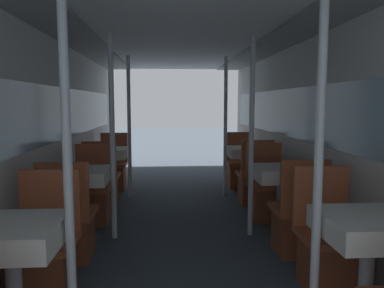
{
  "coord_description": "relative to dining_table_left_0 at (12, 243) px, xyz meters",
  "views": [
    {
      "loc": [
        -0.17,
        -1.34,
        1.44
      ],
      "look_at": [
        0.1,
        2.58,
        1.01
      ],
      "focal_mm": 35.0,
      "sensor_mm": 36.0,
      "label": 1
    }
  ],
  "objects": [
    {
      "name": "chair_left_far_2",
      "position": [
        0.0,
        4.12,
        -0.35
      ],
      "size": [
        0.45,
        0.45,
        0.94
      ],
      "rotation": [
        0.0,
        0.0,
        3.14
      ],
      "color": "brown",
      "rests_on": "ground_plane"
    },
    {
      "name": "chair_left_near_2",
      "position": [
        0.0,
        3.03,
        -0.35
      ],
      "size": [
        0.45,
        0.45,
        0.94
      ],
      "color": "brown",
      "rests_on": "ground_plane"
    },
    {
      "name": "support_pole_right_1",
      "position": [
        1.81,
        1.79,
        0.44
      ],
      "size": [
        0.06,
        0.06,
        2.16
      ],
      "color": "silver",
      "rests_on": "ground_plane"
    },
    {
      "name": "chair_right_near_2",
      "position": [
        2.14,
        3.03,
        -0.35
      ],
      "size": [
        0.45,
        0.45,
        0.94
      ],
      "color": "brown",
      "rests_on": "ground_plane"
    },
    {
      "name": "support_pole_right_0",
      "position": [
        1.81,
        0.0,
        0.44
      ],
      "size": [
        0.06,
        0.06,
        2.16
      ],
      "color": "silver",
      "rests_on": "ground_plane"
    },
    {
      "name": "chair_right_near_1",
      "position": [
        2.14,
        1.25,
        -0.35
      ],
      "size": [
        0.45,
        0.45,
        0.94
      ],
      "color": "brown",
      "rests_on": "ground_plane"
    },
    {
      "name": "wall_right",
      "position": [
        2.51,
        1.95,
        0.48
      ],
      "size": [
        0.05,
        8.34,
        2.16
      ],
      "color": "silver",
      "rests_on": "ground_plane"
    },
    {
      "name": "chair_right_far_2",
      "position": [
        2.14,
        4.12,
        -0.35
      ],
      "size": [
        0.45,
        0.45,
        0.94
      ],
      "rotation": [
        0.0,
        0.0,
        3.14
      ],
      "color": "brown",
      "rests_on": "ground_plane"
    },
    {
      "name": "support_pole_left_1",
      "position": [
        0.33,
        1.79,
        0.44
      ],
      "size": [
        0.06,
        0.06,
        2.16
      ],
      "color": "silver",
      "rests_on": "ground_plane"
    },
    {
      "name": "chair_left_near_1",
      "position": [
        0.0,
        1.25,
        -0.35
      ],
      "size": [
        0.45,
        0.45,
        0.94
      ],
      "color": "brown",
      "rests_on": "ground_plane"
    },
    {
      "name": "support_pole_right_2",
      "position": [
        1.81,
        3.57,
        0.44
      ],
      "size": [
        0.06,
        0.06,
        2.16
      ],
      "color": "silver",
      "rests_on": "ground_plane"
    },
    {
      "name": "ceiling_panel",
      "position": [
        1.07,
        1.95,
        1.56
      ],
      "size": [
        2.88,
        8.34,
        0.07
      ],
      "color": "white",
      "rests_on": "wall_left"
    },
    {
      "name": "support_pole_left_2",
      "position": [
        0.33,
        3.57,
        0.44
      ],
      "size": [
        0.06,
        0.06,
        2.16
      ],
      "color": "silver",
      "rests_on": "ground_plane"
    },
    {
      "name": "chair_right_far_0",
      "position": [
        2.14,
        0.54,
        -0.35
      ],
      "size": [
        0.45,
        0.45,
        0.94
      ],
      "rotation": [
        0.0,
        0.0,
        3.14
      ],
      "color": "brown",
      "rests_on": "ground_plane"
    },
    {
      "name": "chair_left_far_0",
      "position": [
        0.0,
        0.54,
        -0.35
      ],
      "size": [
        0.45,
        0.45,
        0.94
      ],
      "rotation": [
        0.0,
        0.0,
        3.14
      ],
      "color": "brown",
      "rests_on": "ground_plane"
    },
    {
      "name": "dining_table_left_2",
      "position": [
        0.0,
        3.57,
        0.0
      ],
      "size": [
        0.57,
        0.57,
        0.76
      ],
      "color": "#4C4C51",
      "rests_on": "ground_plane"
    },
    {
      "name": "dining_table_right_2",
      "position": [
        2.14,
        3.57,
        0.0
      ],
      "size": [
        0.57,
        0.57,
        0.76
      ],
      "color": "#4C4C51",
      "rests_on": "ground_plane"
    },
    {
      "name": "dining_table_right_1",
      "position": [
        2.14,
        1.79,
        0.0
      ],
      "size": [
        0.57,
        0.57,
        0.76
      ],
      "color": "#4C4C51",
      "rests_on": "ground_plane"
    },
    {
      "name": "wall_left",
      "position": [
        -0.36,
        1.95,
        0.48
      ],
      "size": [
        0.05,
        8.34,
        2.16
      ],
      "color": "silver",
      "rests_on": "ground_plane"
    },
    {
      "name": "dining_table_right_0",
      "position": [
        2.14,
        0.0,
        0.0
      ],
      "size": [
        0.57,
        0.57,
        0.76
      ],
      "color": "#4C4C51",
      "rests_on": "ground_plane"
    },
    {
      "name": "dining_table_left_0",
      "position": [
        0.0,
        0.0,
        0.0
      ],
      "size": [
        0.57,
        0.57,
        0.76
      ],
      "color": "#4C4C51",
      "rests_on": "ground_plane"
    },
    {
      "name": "dining_table_left_1",
      "position": [
        0.0,
        1.79,
        0.0
      ],
      "size": [
        0.57,
        0.57,
        0.76
      ],
      "color": "#4C4C51",
      "rests_on": "ground_plane"
    },
    {
      "name": "chair_left_far_1",
      "position": [
        0.0,
        2.33,
        -0.35
      ],
      "size": [
        0.45,
        0.45,
        0.94
      ],
      "rotation": [
        0.0,
        0.0,
        3.14
      ],
      "color": "brown",
      "rests_on": "ground_plane"
    },
    {
      "name": "chair_right_far_1",
      "position": [
        2.14,
        2.33,
        -0.35
      ],
      "size": [
        0.45,
        0.45,
        0.94
      ],
      "rotation": [
        0.0,
        0.0,
        3.14
      ],
      "color": "brown",
      "rests_on": "ground_plane"
    },
    {
      "name": "support_pole_left_0",
      "position": [
        0.33,
        0.0,
        0.44
      ],
      "size": [
        0.06,
        0.06,
        2.16
      ],
      "color": "silver",
      "rests_on": "ground_plane"
    }
  ]
}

